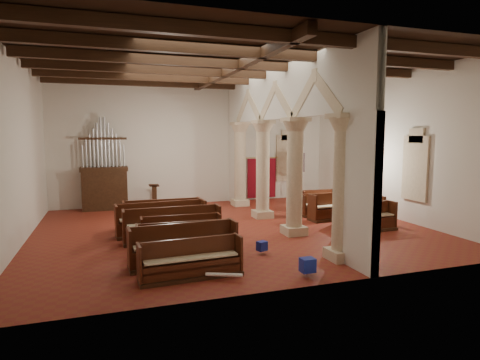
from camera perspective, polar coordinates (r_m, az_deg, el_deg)
name	(u,v)px	position (r m, az deg, el deg)	size (l,w,h in m)	color
floor	(232,229)	(15.07, -1.09, -6.92)	(14.00, 14.00, 0.00)	maroon
ceiling	(232,64)	(14.86, -1.14, 16.19)	(14.00, 14.00, 0.00)	black
wall_back	(197,144)	(20.47, -6.14, 5.10)	(14.00, 0.02, 6.00)	silver
wall_front	(312,157)	(9.12, 10.21, 3.19)	(14.00, 0.02, 6.00)	silver
wall_left	(17,151)	(14.24, -29.15, 3.66)	(0.02, 12.00, 6.00)	silver
wall_right	(391,146)	(18.03, 20.71, 4.52)	(0.02, 12.00, 6.00)	silver
ceiling_beams	(232,69)	(14.83, -1.14, 15.51)	(13.80, 11.80, 0.30)	#3B2212
arcade	(278,133)	(15.29, 5.38, 6.72)	(0.90, 11.90, 6.00)	beige
window_right_a	(416,168)	(16.92, 23.75, 1.56)	(0.03, 1.00, 2.20)	#2C644E
window_right_b	(355,161)	(20.06, 16.08, 2.56)	(0.03, 1.00, 2.20)	#2C644E
window_back	(287,158)	(22.09, 6.69, 3.13)	(1.00, 0.03, 2.20)	#2C644E
pipe_organ	(104,180)	(19.61, -18.72, -0.05)	(2.10, 0.85, 4.40)	#3B2212
lectern	(155,197)	(19.83, -12.06, -2.39)	(0.53, 0.56, 1.14)	#362111
dossal_curtain	(262,178)	(21.53, 3.10, 0.31)	(1.80, 0.07, 2.17)	maroon
processional_banner	(298,186)	(20.77, 8.30, -0.87)	(0.62, 0.79, 2.75)	#3B2212
hymnal_box_a	(308,265)	(10.33, 9.58, -11.83)	(0.35, 0.29, 0.35)	navy
hymnal_box_b	(262,246)	(11.97, 3.15, -9.35)	(0.28, 0.22, 0.28)	navy
hymnal_box_c	(234,228)	(14.06, -0.87, -6.89)	(0.28, 0.23, 0.28)	#17169C
tube_heater_a	(224,275)	(9.88, -2.29, -13.31)	(0.09, 0.09, 0.89)	white
tube_heater_b	(193,249)	(11.96, -6.63, -9.78)	(0.09, 0.09, 0.95)	white
nave_pew_0	(191,265)	(10.12, -6.97, -11.94)	(2.58, 0.77, 0.96)	#3B2212
nave_pew_1	(184,251)	(11.09, -7.97, -10.01)	(2.96, 0.89, 1.11)	#3B2212
nave_pew_2	(185,244)	(11.94, -7.77, -9.04)	(2.82, 0.76, 0.96)	#3B2212
nave_pew_3	(181,235)	(12.98, -8.33, -7.79)	(2.54, 0.72, 0.95)	#3B2212
nave_pew_4	(173,230)	(13.51, -9.54, -7.01)	(3.19, 0.78, 1.11)	#3B2212
nave_pew_5	(162,224)	(14.45, -11.06, -6.11)	(3.17, 0.96, 1.13)	#3B2212
nave_pew_6	(163,219)	(15.38, -10.91, -5.41)	(2.89, 0.73, 1.07)	#3B2212
aisle_pew_0	(369,221)	(15.41, 17.84, -5.61)	(2.12, 0.76, 1.04)	#3B2212
aisle_pew_1	(360,215)	(16.39, 16.67, -4.77)	(1.93, 0.81, 1.10)	#3B2212
aisle_pew_2	(335,211)	(16.99, 13.32, -4.29)	(2.25, 0.87, 1.09)	#3B2212
aisle_pew_3	(320,208)	(17.70, 11.33, -3.94)	(1.77, 0.64, 0.96)	#3B2212
aisle_pew_4	(318,204)	(18.72, 11.07, -3.36)	(1.67, 0.74, 0.96)	#3B2212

